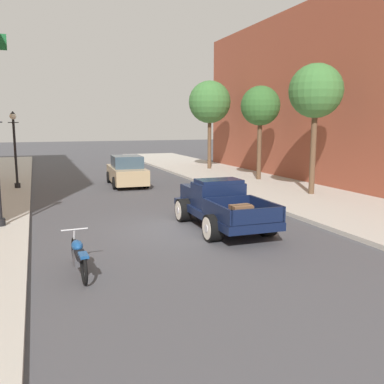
{
  "coord_description": "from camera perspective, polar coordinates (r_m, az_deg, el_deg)",
  "views": [
    {
      "loc": [
        -4.17,
        -12.69,
        3.41
      ],
      "look_at": [
        0.95,
        1.15,
        1.0
      ],
      "focal_mm": 39.55,
      "sensor_mm": 36.0,
      "label": 1
    }
  ],
  "objects": [
    {
      "name": "car_background_tan",
      "position": [
        23.61,
        -8.78,
        2.74
      ],
      "size": [
        2.02,
        4.37,
        1.65
      ],
      "color": "tan",
      "rests_on": "ground"
    },
    {
      "name": "street_lamp_far",
      "position": [
        23.13,
        -22.79,
        6.02
      ],
      "size": [
        0.5,
        0.32,
        3.85
      ],
      "color": "black",
      "rests_on": "sidewalk_left"
    },
    {
      "name": "street_tree_third",
      "position": [
        30.72,
        2.4,
        11.99
      ],
      "size": [
        2.99,
        2.99,
        6.24
      ],
      "color": "brown",
      "rests_on": "sidewalk_right"
    },
    {
      "name": "street_tree_second",
      "position": [
        24.98,
        9.2,
        11.3
      ],
      "size": [
        2.26,
        2.26,
        5.37
      ],
      "color": "brown",
      "rests_on": "sidewalk_right"
    },
    {
      "name": "ground_plane",
      "position": [
        13.78,
        -2.05,
        -5.05
      ],
      "size": [
        140.0,
        140.0,
        0.0
      ],
      "primitive_type": "plane",
      "color": "#47474C"
    },
    {
      "name": "sidewalk_right",
      "position": [
        17.39,
        21.28,
        -2.42
      ],
      "size": [
        5.5,
        64.0,
        0.15
      ],
      "primitive_type": "cube",
      "color": "#B7B2A8",
      "rests_on": "ground"
    },
    {
      "name": "hotrod_truck_navy",
      "position": [
        14.03,
        3.69,
        -1.65
      ],
      "size": [
        2.24,
        4.97,
        1.58
      ],
      "color": "#0F1938",
      "rests_on": "ground"
    },
    {
      "name": "street_tree_nearest",
      "position": [
        20.31,
        16.35,
        12.83
      ],
      "size": [
        2.43,
        2.43,
        5.91
      ],
      "color": "brown",
      "rests_on": "sidewalk_right"
    },
    {
      "name": "motorcycle_parked",
      "position": [
        10.04,
        -15.03,
        -8.23
      ],
      "size": [
        0.62,
        2.12,
        0.93
      ],
      "color": "black",
      "rests_on": "ground"
    }
  ]
}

